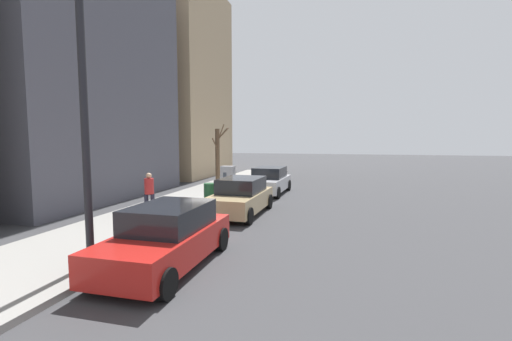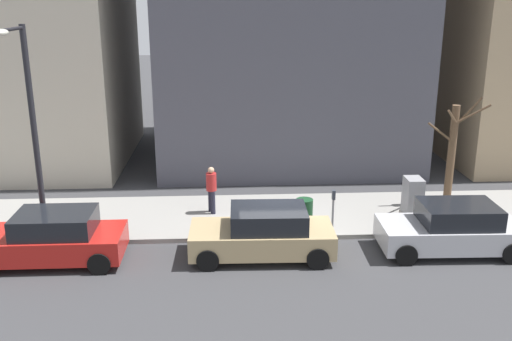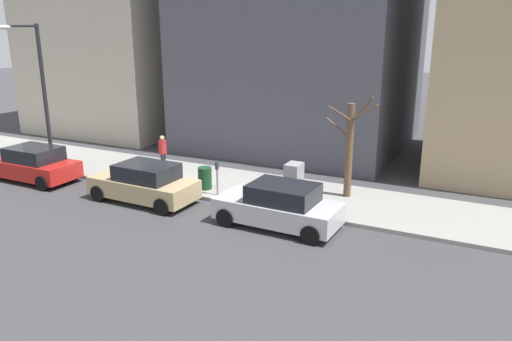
{
  "view_description": "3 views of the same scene",
  "coord_description": "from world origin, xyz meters",
  "px_view_note": "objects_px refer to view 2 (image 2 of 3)",
  "views": [
    {
      "loc": [
        -5.3,
        14.1,
        3.13
      ],
      "look_at": [
        -0.46,
        -4.37,
        1.38
      ],
      "focal_mm": 24.0,
      "sensor_mm": 36.0,
      "label": 1
    },
    {
      "loc": [
        -16.5,
        1.67,
        7.41
      ],
      "look_at": [
        1.95,
        0.65,
        1.74
      ],
      "focal_mm": 40.0,
      "sensor_mm": 36.0,
      "label": 2
    },
    {
      "loc": [
        -15.5,
        -11.43,
        6.61
      ],
      "look_at": [
        0.68,
        -3.32,
        1.3
      ],
      "focal_mm": 35.0,
      "sensor_mm": 36.0,
      "label": 3
    }
  ],
  "objects_px": {
    "utility_box": "(413,199)",
    "streetlamp": "(29,117)",
    "pedestrian_near_meter": "(211,187)",
    "parked_car_silver": "(452,229)",
    "bare_tree": "(452,152)",
    "office_tower_right": "(11,2)",
    "parking_meter": "(333,206)",
    "parked_car_red": "(52,238)",
    "parked_car_tan": "(263,233)",
    "trash_bin": "(304,212)"
  },
  "relations": [
    {
      "from": "parked_car_silver",
      "to": "utility_box",
      "type": "xyz_separation_m",
      "value": [
        2.36,
        0.45,
        0.11
      ]
    },
    {
      "from": "parked_car_red",
      "to": "trash_bin",
      "type": "xyz_separation_m",
      "value": [
        2.01,
        -7.6,
        -0.14
      ]
    },
    {
      "from": "pedestrian_near_meter",
      "to": "utility_box",
      "type": "bearing_deg",
      "value": -119.91
    },
    {
      "from": "parked_car_silver",
      "to": "office_tower_right",
      "type": "xyz_separation_m",
      "value": [
        11.32,
        16.08,
        6.41
      ]
    },
    {
      "from": "streetlamp",
      "to": "trash_bin",
      "type": "bearing_deg",
      "value": -85.74
    },
    {
      "from": "utility_box",
      "to": "parked_car_tan",
      "type": "bearing_deg",
      "value": 114.61
    },
    {
      "from": "parked_car_tan",
      "to": "office_tower_right",
      "type": "relative_size",
      "value": 0.3
    },
    {
      "from": "parked_car_silver",
      "to": "streetlamp",
      "type": "distance_m",
      "value": 12.97
    },
    {
      "from": "parked_car_silver",
      "to": "office_tower_right",
      "type": "bearing_deg",
      "value": 56.27
    },
    {
      "from": "parked_car_silver",
      "to": "streetlamp",
      "type": "bearing_deg",
      "value": 85.27
    },
    {
      "from": "office_tower_right",
      "to": "parking_meter",
      "type": "bearing_deg",
      "value": -127.55
    },
    {
      "from": "parked_car_red",
      "to": "streetlamp",
      "type": "distance_m",
      "value": 3.63
    },
    {
      "from": "parked_car_silver",
      "to": "streetlamp",
      "type": "relative_size",
      "value": 0.65
    },
    {
      "from": "trash_bin",
      "to": "utility_box",
      "type": "bearing_deg",
      "value": -83.89
    },
    {
      "from": "parked_car_silver",
      "to": "parking_meter",
      "type": "distance_m",
      "value": 3.66
    },
    {
      "from": "office_tower_right",
      "to": "streetlamp",
      "type": "bearing_deg",
      "value": -160.14
    },
    {
      "from": "office_tower_right",
      "to": "parked_car_red",
      "type": "bearing_deg",
      "value": -159.3
    },
    {
      "from": "parked_car_silver",
      "to": "utility_box",
      "type": "relative_size",
      "value": 2.97
    },
    {
      "from": "parked_car_silver",
      "to": "bare_tree",
      "type": "distance_m",
      "value": 4.1
    },
    {
      "from": "streetlamp",
      "to": "parking_meter",
      "type": "bearing_deg",
      "value": -88.95
    },
    {
      "from": "bare_tree",
      "to": "parked_car_silver",
      "type": "bearing_deg",
      "value": 160.61
    },
    {
      "from": "trash_bin",
      "to": "office_tower_right",
      "type": "xyz_separation_m",
      "value": [
        9.36,
        11.89,
        6.55
      ]
    },
    {
      "from": "streetlamp",
      "to": "parked_car_silver",
      "type": "bearing_deg",
      "value": -96.14
    },
    {
      "from": "parked_car_red",
      "to": "trash_bin",
      "type": "bearing_deg",
      "value": -75.47
    },
    {
      "from": "office_tower_right",
      "to": "utility_box",
      "type": "bearing_deg",
      "value": -119.81
    },
    {
      "from": "parked_car_silver",
      "to": "bare_tree",
      "type": "height_order",
      "value": "bare_tree"
    },
    {
      "from": "utility_box",
      "to": "pedestrian_near_meter",
      "type": "relative_size",
      "value": 0.86
    },
    {
      "from": "streetlamp",
      "to": "pedestrian_near_meter",
      "type": "distance_m",
      "value": 6.29
    },
    {
      "from": "parked_car_tan",
      "to": "parked_car_silver",
      "type": "bearing_deg",
      "value": -88.38
    },
    {
      "from": "office_tower_right",
      "to": "trash_bin",
      "type": "bearing_deg",
      "value": -128.2
    },
    {
      "from": "parked_car_tan",
      "to": "trash_bin",
      "type": "distance_m",
      "value": 2.48
    },
    {
      "from": "parking_meter",
      "to": "parked_car_red",
      "type": "bearing_deg",
      "value": 100.42
    },
    {
      "from": "utility_box",
      "to": "office_tower_right",
      "type": "height_order",
      "value": "office_tower_right"
    },
    {
      "from": "parked_car_red",
      "to": "trash_bin",
      "type": "relative_size",
      "value": 4.68
    },
    {
      "from": "parking_meter",
      "to": "bare_tree",
      "type": "bearing_deg",
      "value": -65.18
    },
    {
      "from": "parked_car_red",
      "to": "streetlamp",
      "type": "bearing_deg",
      "value": 26.23
    },
    {
      "from": "trash_bin",
      "to": "parked_car_red",
      "type": "bearing_deg",
      "value": 104.79
    },
    {
      "from": "parked_car_silver",
      "to": "pedestrian_near_meter",
      "type": "distance_m",
      "value": 7.96
    },
    {
      "from": "parked_car_silver",
      "to": "parked_car_tan",
      "type": "bearing_deg",
      "value": 91.72
    },
    {
      "from": "parking_meter",
      "to": "trash_bin",
      "type": "bearing_deg",
      "value": 62.47
    },
    {
      "from": "utility_box",
      "to": "streetlamp",
      "type": "distance_m",
      "value": 12.48
    },
    {
      "from": "office_tower_right",
      "to": "bare_tree",
      "type": "bearing_deg",
      "value": -113.86
    },
    {
      "from": "parked_car_silver",
      "to": "parked_car_red",
      "type": "bearing_deg",
      "value": 91.64
    },
    {
      "from": "pedestrian_near_meter",
      "to": "parking_meter",
      "type": "bearing_deg",
      "value": -136.45
    },
    {
      "from": "streetlamp",
      "to": "office_tower_right",
      "type": "distance_m",
      "value": 11.06
    },
    {
      "from": "parked_car_red",
      "to": "streetlamp",
      "type": "height_order",
      "value": "streetlamp"
    },
    {
      "from": "parking_meter",
      "to": "streetlamp",
      "type": "xyz_separation_m",
      "value": [
        -0.17,
        9.15,
        3.04
      ]
    },
    {
      "from": "parked_car_silver",
      "to": "bare_tree",
      "type": "bearing_deg",
      "value": -17.98
    },
    {
      "from": "parked_car_tan",
      "to": "office_tower_right",
      "type": "distance_m",
      "value": 16.68
    },
    {
      "from": "parked_car_silver",
      "to": "office_tower_right",
      "type": "height_order",
      "value": "office_tower_right"
    }
  ]
}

